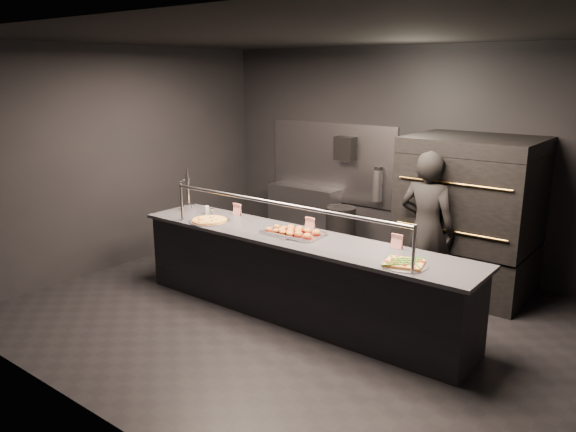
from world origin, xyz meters
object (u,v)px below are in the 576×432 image
(slider_tray_a, at_px, (283,232))
(trash_bin, at_px, (340,231))
(beer_tap, at_px, (188,198))
(worker, at_px, (426,229))
(pizza_oven, at_px, (470,215))
(fire_extinguisher, at_px, (377,185))
(prep_shelf, at_px, (304,214))
(slider_tray_b, at_px, (299,233))
(round_pizza, at_px, (209,220))
(service_counter, at_px, (297,276))
(square_pizza, at_px, (404,264))
(towel_dispenser, at_px, (345,148))

(slider_tray_a, relative_size, trash_bin, 0.67)
(beer_tap, distance_m, worker, 2.99)
(pizza_oven, distance_m, worker, 0.76)
(pizza_oven, distance_m, fire_extinguisher, 1.63)
(prep_shelf, bearing_deg, slider_tray_b, -55.08)
(beer_tap, relative_size, round_pizza, 1.18)
(fire_extinguisher, relative_size, round_pizza, 1.04)
(fire_extinguisher, distance_m, trash_bin, 0.87)
(slider_tray_b, xyz_separation_m, trash_bin, (-0.76, 2.06, -0.59))
(fire_extinguisher, bearing_deg, trash_bin, -143.22)
(service_counter, height_order, fire_extinguisher, service_counter)
(prep_shelf, bearing_deg, round_pizza, -80.64)
(service_counter, xyz_separation_m, round_pizza, (-1.19, -0.15, 0.47))
(service_counter, bearing_deg, square_pizza, -6.34)
(towel_dispenser, height_order, slider_tray_a, towel_dispenser)
(service_counter, distance_m, towel_dispenser, 2.78)
(slider_tray_a, xyz_separation_m, trash_bin, (-0.59, 2.10, -0.58))
(pizza_oven, height_order, prep_shelf, pizza_oven)
(towel_dispenser, xyz_separation_m, worker, (1.87, -1.21, -0.65))
(service_counter, height_order, beer_tap, beer_tap)
(service_counter, xyz_separation_m, worker, (0.97, 1.18, 0.44))
(round_pizza, distance_m, square_pizza, 2.54)
(beer_tap, bearing_deg, trash_bin, 62.34)
(beer_tap, distance_m, slider_tray_b, 1.82)
(fire_extinguisher, bearing_deg, square_pizza, -56.37)
(trash_bin, xyz_separation_m, worker, (1.73, -0.91, 0.54))
(towel_dispenser, bearing_deg, slider_tray_b, -69.14)
(fire_extinguisher, distance_m, beer_tap, 2.73)
(pizza_oven, distance_m, slider_tray_b, 2.22)
(fire_extinguisher, xyz_separation_m, square_pizza, (1.70, -2.55, -0.12))
(slider_tray_a, relative_size, square_pizza, 1.12)
(slider_tray_a, bearing_deg, towel_dispenser, 106.68)
(pizza_oven, xyz_separation_m, trash_bin, (-1.97, 0.19, -0.60))
(service_counter, bearing_deg, trash_bin, 110.11)
(fire_extinguisher, height_order, square_pizza, fire_extinguisher)
(pizza_oven, height_order, slider_tray_a, pizza_oven)
(prep_shelf, distance_m, round_pizza, 2.55)
(prep_shelf, bearing_deg, trash_bin, -15.43)
(round_pizza, bearing_deg, square_pizza, 0.00)
(prep_shelf, relative_size, fire_extinguisher, 2.38)
(prep_shelf, xyz_separation_m, towel_dispenser, (0.70, 0.07, 1.10))
(service_counter, height_order, slider_tray_a, service_counter)
(square_pizza, relative_size, worker, 0.24)
(service_counter, height_order, prep_shelf, service_counter)
(fire_extinguisher, relative_size, beer_tap, 0.88)
(square_pizza, bearing_deg, prep_shelf, 140.02)
(slider_tray_b, bearing_deg, trash_bin, 110.36)
(beer_tap, height_order, slider_tray_a, beer_tap)
(slider_tray_b, bearing_deg, beer_tap, 178.06)
(slider_tray_a, bearing_deg, prep_shelf, 121.32)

